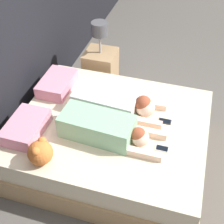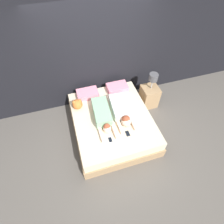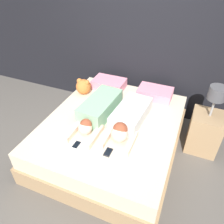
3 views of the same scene
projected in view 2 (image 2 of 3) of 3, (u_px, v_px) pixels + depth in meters
name	position (u px, v px, depth m)	size (l,w,h in m)	color
ground_plane	(112.00, 129.00, 4.28)	(12.00, 12.00, 0.00)	#5B5651
wall_back	(97.00, 57.00, 3.99)	(12.00, 0.06, 2.60)	black
bed	(112.00, 123.00, 4.09)	(1.75, 2.03, 0.51)	tan
pillow_head_left	(88.00, 94.00, 4.24)	(0.51, 0.34, 0.14)	pink
pillow_head_right	(117.00, 87.00, 4.38)	(0.51, 0.34, 0.14)	pink
person_left	(103.00, 115.00, 3.77)	(0.38, 1.05, 0.24)	#8CBF99
person_right	(121.00, 111.00, 3.86)	(0.40, 1.01, 0.24)	silver
cell_phone_left	(110.00, 140.00, 3.50)	(0.08, 0.13, 0.01)	silver
cell_phone_right	(128.00, 134.00, 3.59)	(0.08, 0.13, 0.01)	#2D2D33
plush_toy	(77.00, 104.00, 3.95)	(0.23, 0.23, 0.25)	orange
nightstand	(149.00, 95.00, 4.56)	(0.41, 0.41, 1.02)	tan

